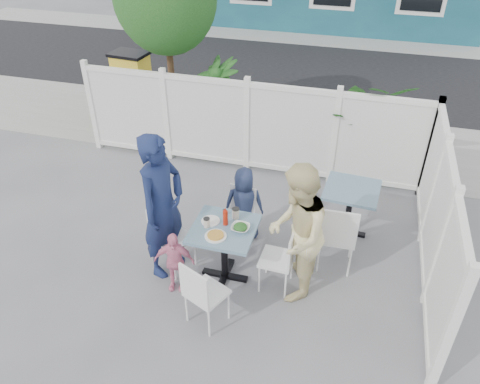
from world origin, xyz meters
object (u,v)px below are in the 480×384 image
(chair_back, at_px, (240,211))
(chair_near, at_px, (202,291))
(spare_table, at_px, (351,199))
(man, at_px, (163,207))
(main_table, at_px, (224,239))
(utility_cabinet, at_px, (133,85))
(boy, at_px, (244,204))
(toddler, at_px, (174,261))
(chair_right, at_px, (283,255))
(woman, at_px, (296,234))
(chair_left, at_px, (169,231))

(chair_back, distance_m, chair_near, 1.57)
(spare_table, distance_m, man, 2.60)
(man, bearing_deg, main_table, -75.72)
(spare_table, bearing_deg, chair_near, -123.81)
(main_table, distance_m, spare_table, 1.95)
(utility_cabinet, bearing_deg, spare_table, -25.69)
(chair_near, bearing_deg, boy, 112.91)
(spare_table, relative_size, toddler, 0.91)
(chair_near, xyz_separation_m, man, (-0.76, 0.79, 0.45))
(chair_right, bearing_deg, chair_back, 47.10)
(woman, bearing_deg, boy, -138.19)
(utility_cabinet, bearing_deg, man, -53.04)
(utility_cabinet, relative_size, chair_right, 1.41)
(boy, relative_size, toddler, 1.31)
(woman, bearing_deg, utility_cabinet, -138.91)
(chair_right, height_order, chair_near, chair_near)
(main_table, bearing_deg, chair_right, 2.60)
(spare_table, distance_m, chair_back, 1.54)
(toddler, bearing_deg, woman, 3.16)
(chair_left, distance_m, boy, 1.12)
(spare_table, bearing_deg, man, -148.49)
(chair_right, height_order, man, man)
(chair_back, xyz_separation_m, toddler, (-0.52, -1.11, -0.06))
(chair_right, relative_size, chair_back, 1.07)
(utility_cabinet, distance_m, chair_right, 5.88)
(chair_back, bearing_deg, chair_left, 50.60)
(chair_right, xyz_separation_m, man, (-1.51, -0.04, 0.45))
(main_table, distance_m, chair_right, 0.74)
(utility_cabinet, distance_m, boy, 4.79)
(chair_right, height_order, woman, woman)
(spare_table, relative_size, chair_near, 0.86)
(main_table, relative_size, chair_near, 0.90)
(utility_cabinet, height_order, toddler, utility_cabinet)
(chair_back, xyz_separation_m, man, (-0.76, -0.79, 0.48))
(chair_left, xyz_separation_m, boy, (0.77, 0.81, 0.00))
(main_table, height_order, man, man)
(man, relative_size, toddler, 2.29)
(main_table, relative_size, boy, 0.72)
(chair_left, bearing_deg, toddler, 53.19)
(utility_cabinet, relative_size, woman, 0.71)
(chair_left, height_order, woman, woman)
(chair_back, bearing_deg, boy, -107.58)
(woman, bearing_deg, chair_near, -50.85)
(woman, height_order, boy, woman)
(chair_left, distance_m, chair_right, 1.49)
(main_table, distance_m, boy, 0.86)
(chair_back, height_order, toddler, toddler)
(spare_table, xyz_separation_m, chair_left, (-2.17, -1.29, -0.04))
(main_table, distance_m, chair_left, 0.76)
(toddler, bearing_deg, chair_left, 109.23)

